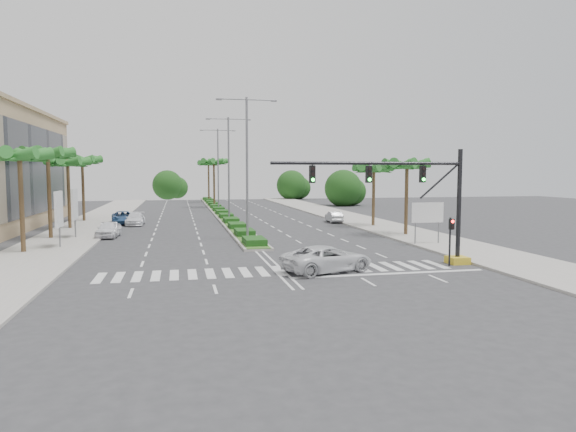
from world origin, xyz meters
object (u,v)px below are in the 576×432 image
Objects in this scene: car_parked_d at (135,219)px; car_crossing at (327,259)px; car_parked_a at (109,229)px; car_parked_c at (123,218)px; car_parked_b at (109,230)px; car_right at (334,217)px.

car_crossing is (13.06, -29.69, 0.10)m from car_parked_d.
car_parked_c is at bearing 95.57° from car_parked_a.
car_parked_a is at bearing -97.86° from car_parked_c.
car_parked_b is 0.76× the size of car_parked_c.
car_right is (23.60, 8.98, -0.08)m from car_parked_a.
car_parked_a is at bearing -96.90° from car_parked_d.
car_parked_b is 24.43m from car_crossing.
car_right is at bearing -3.24° from car_parked_d.
car_parked_b is 11.61m from car_parked_c.
car_parked_b is 0.84× the size of car_parked_d.
car_parked_d reaches higher than car_right.
car_right is (9.09, 28.09, -0.13)m from car_crossing.
car_parked_d is (1.45, 10.04, 0.03)m from car_parked_b.
car_parked_c is 1.32× the size of car_right.
car_parked_b is at bearing 23.18° from car_right.
car_parked_c is 0.93× the size of car_crossing.
car_parked_a is 1.09× the size of car_parked_b.
car_parked_d is at bearing 5.30° from car_crossing.
car_crossing is 1.42× the size of car_right.
car_parked_c is at bearing 133.75° from car_parked_d.
car_parked_c is 1.11× the size of car_parked_d.
car_crossing is at bearing -59.36° from car_parked_b.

